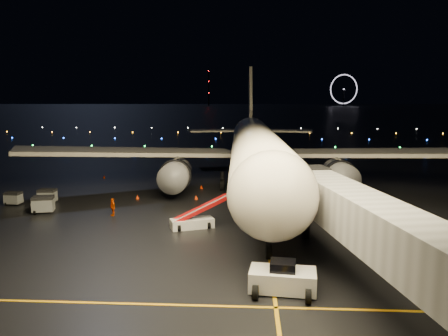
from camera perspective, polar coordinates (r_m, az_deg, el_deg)
The scene contains 17 objects.
ground at distance 335.17m, azimuth 1.46°, elevation 6.93°, with size 2000.00×2000.00×0.00m, color black.
lane_centre at distance 51.34m, azimuth 5.08°, elevation -5.02°, with size 0.25×80.00×0.02m, color #D1960D.
lane_cross at distance 31.65m, azimuth -26.94°, elevation -15.16°, with size 60.00×0.25×0.02m, color #D1960D.
airliner at distance 61.49m, azimuth 4.15°, elevation 6.07°, with size 65.54×62.27×18.57m, color silver, non-canonical shape.
pushback_tug at distance 29.55m, azimuth 7.67°, elevation -13.82°, with size 4.30×2.25×2.05m, color silver.
belt_loader at distance 42.68m, azimuth -4.21°, elevation -5.90°, with size 6.06×1.65×2.94m, color silver, non-canonical shape.
crew_c at distance 48.51m, azimuth -14.34°, elevation -4.96°, with size 1.12×0.47×1.91m, color #E04400.
safety_cone_0 at distance 54.81m, azimuth -3.66°, elevation -3.82°, with size 0.47×0.47×0.53m, color #F53503.
safety_cone_1 at distance 61.13m, azimuth -2.98°, elevation -2.47°, with size 0.47×0.47×0.53m, color #F53503.
safety_cone_2 at distance 55.95m, azimuth -11.24°, elevation -3.72°, with size 0.46×0.46×0.53m, color #F53503.
safety_cone_3 at distance 71.58m, azimuth -15.40°, elevation -1.10°, with size 0.43×0.43×0.49m, color #F53503.
ferris_wheel at distance 771.62m, azimuth 15.38°, elevation 9.75°, with size 50.00×4.00×52.00m, color black, non-canonical shape.
radio_mast at distance 778.20m, azimuth -2.01°, elevation 10.50°, with size 1.80×1.80×64.00m, color black.
taxiway_lights at distance 141.68m, azimuth -0.96°, elevation 4.09°, with size 164.00×92.00×0.36m, color black, non-canonical shape.
baggage_cart_0 at distance 52.14m, azimuth -22.54°, elevation -4.43°, with size 2.20×1.54×1.87m, color gray.
baggage_cart_1 at distance 56.81m, azimuth -22.08°, elevation -3.43°, with size 1.98×1.39×1.68m, color gray.
baggage_cart_2 at distance 57.58m, azimuth -25.81°, elevation -3.59°, with size 1.79×1.25×1.52m, color gray.
Camera 1 is at (10.25, -34.78, 12.47)m, focal length 35.00 mm.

